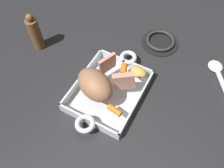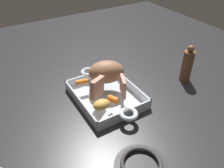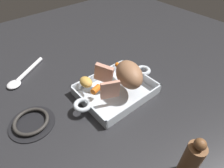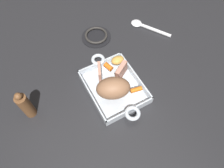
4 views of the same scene
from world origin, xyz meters
TOP-DOWN VIEW (x-y plane):
  - ground_plane at (0.00, 0.00)m, footprint 2.03×2.03m
  - roasting_dish at (0.00, 0.00)m, footprint 0.38×0.23m
  - pork_roast at (-0.04, 0.03)m, footprint 0.14×0.17m
  - roast_slice_thick at (0.02, -0.05)m, footprint 0.06×0.08m
  - roast_slice_outer at (0.06, 0.04)m, footprint 0.07×0.04m
  - baby_carrot_northwest at (-0.08, -0.06)m, footprint 0.03×0.05m
  - baby_carrot_southwest at (0.08, -0.02)m, footprint 0.05×0.04m
  - potato_near_roast at (0.09, -0.07)m, footprint 0.05×0.06m
  - stove_burner_rear at (0.32, -0.07)m, footprint 0.16×0.16m
  - serving_spoon at (0.25, -0.34)m, footprint 0.22×0.16m
  - pepper_mill at (0.07, 0.37)m, footprint 0.05×0.05m

SIDE VIEW (x-z plane):
  - ground_plane at x=0.00m, z-range 0.00..0.00m
  - serving_spoon at x=0.25m, z-range 0.00..0.02m
  - stove_burner_rear at x=0.32m, z-range 0.00..0.02m
  - roasting_dish at x=0.00m, z-range -0.01..0.04m
  - baby_carrot_northwest at x=-0.08m, z-range 0.05..0.07m
  - baby_carrot_southwest at x=0.08m, z-range 0.05..0.07m
  - potato_near_roast at x=0.09m, z-range 0.05..0.08m
  - pepper_mill at x=0.07m, z-range -0.01..0.16m
  - roast_slice_outer at x=0.06m, z-range 0.05..0.12m
  - roast_slice_thick at x=0.02m, z-range 0.04..0.12m
  - pork_roast at x=-0.04m, z-range 0.05..0.14m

